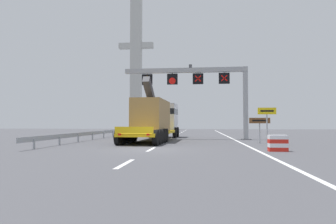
% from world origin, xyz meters
% --- Properties ---
extents(ground, '(112.00, 112.00, 0.00)m').
position_xyz_m(ground, '(0.00, 0.00, 0.00)').
color(ground, '#4C4C51').
extents(lane_markings, '(0.20, 62.85, 0.01)m').
position_xyz_m(lane_markings, '(0.09, 24.12, 0.01)').
color(lane_markings, silver).
rests_on(lane_markings, ground).
extents(edge_line_right, '(0.20, 63.00, 0.01)m').
position_xyz_m(edge_line_right, '(6.20, 12.00, 0.01)').
color(edge_line_right, silver).
rests_on(edge_line_right, ground).
extents(overhead_lane_gantry, '(12.01, 0.90, 7.18)m').
position_xyz_m(overhead_lane_gantry, '(3.03, 10.73, 5.58)').
color(overhead_lane_gantry, '#9EA0A5').
rests_on(overhead_lane_gantry, ground).
extents(heavy_haul_truck_yellow, '(3.58, 14.15, 5.30)m').
position_xyz_m(heavy_haul_truck_yellow, '(-1.04, 10.19, 1.99)').
color(heavy_haul_truck_yellow, yellow).
rests_on(heavy_haul_truck_yellow, ground).
extents(exit_sign_yellow, '(1.27, 0.15, 2.66)m').
position_xyz_m(exit_sign_yellow, '(7.72, 4.17, 1.97)').
color(exit_sign_yellow, '#9EA0A5').
rests_on(exit_sign_yellow, ground).
extents(tourist_info_sign_brown, '(1.58, 0.15, 1.97)m').
position_xyz_m(tourist_info_sign_brown, '(7.59, 6.02, 1.51)').
color(tourist_info_sign_brown, '#9EA0A5').
rests_on(tourist_info_sign_brown, ground).
extents(crash_barrier_striped, '(1.02, 0.53, 0.90)m').
position_xyz_m(crash_barrier_striped, '(7.26, -0.32, 0.45)').
color(crash_barrier_striped, red).
rests_on(crash_barrier_striped, ground).
extents(guardrail_left, '(0.13, 25.52, 0.76)m').
position_xyz_m(guardrail_left, '(-7.05, 10.76, 0.56)').
color(guardrail_left, '#999EA3').
rests_on(guardrail_left, ground).
extents(bridge_pylon_distant, '(9.00, 2.00, 34.98)m').
position_xyz_m(bridge_pylon_distant, '(-13.34, 56.10, 17.88)').
color(bridge_pylon_distant, '#B7B7B2').
rests_on(bridge_pylon_distant, ground).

